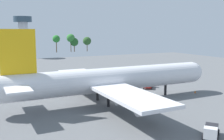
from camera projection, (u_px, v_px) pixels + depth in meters
name	position (u px, v px, depth m)	size (l,w,h in m)	color
ground_plane	(112.00, 102.00, 66.83)	(230.61, 230.61, 0.00)	slate
cargo_airplane	(111.00, 80.00, 65.88)	(57.65, 48.87, 18.22)	silver
catering_truck	(25.00, 81.00, 89.42)	(5.32, 4.20, 2.29)	#2D5193
cargo_loader	(211.00, 131.00, 44.39)	(5.32, 4.90, 2.32)	silver
pushback_tractor	(148.00, 84.00, 83.29)	(5.06, 5.58, 2.58)	#333338
safety_cone_nose	(195.00, 92.00, 76.54)	(0.48, 0.48, 0.69)	orange
control_tower	(23.00, 33.00, 173.80)	(11.63, 11.63, 27.04)	silver
tree_line_backdrop	(41.00, 41.00, 211.06)	(122.74, 7.10, 15.08)	#51381E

